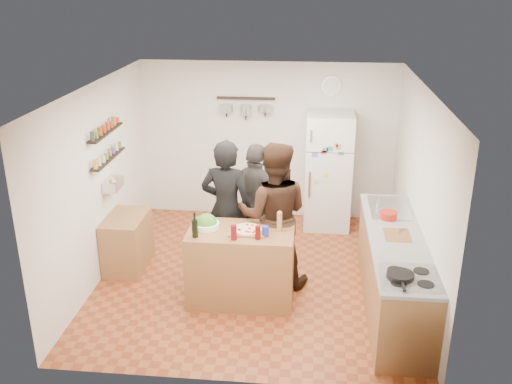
# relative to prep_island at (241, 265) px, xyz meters

# --- Properties ---
(room_shell) EXTENTS (4.20, 4.20, 4.20)m
(room_shell) POSITION_rel_prep_island_xyz_m (0.11, 0.95, 0.79)
(room_shell) COLOR brown
(room_shell) RESTS_ON ground
(prep_island) EXTENTS (1.25, 0.72, 0.91)m
(prep_island) POSITION_rel_prep_island_xyz_m (0.00, 0.00, 0.00)
(prep_island) COLOR brown
(prep_island) RESTS_ON floor
(pizza_board) EXTENTS (0.42, 0.34, 0.02)m
(pizza_board) POSITION_rel_prep_island_xyz_m (0.08, -0.02, 0.47)
(pizza_board) COLOR brown
(pizza_board) RESTS_ON prep_island
(pizza) EXTENTS (0.34, 0.34, 0.02)m
(pizza) POSITION_rel_prep_island_xyz_m (0.08, -0.02, 0.48)
(pizza) COLOR #D2BC8A
(pizza) RESTS_ON pizza_board
(salad_bowl) EXTENTS (0.31, 0.31, 0.06)m
(salad_bowl) POSITION_rel_prep_island_xyz_m (-0.42, 0.05, 0.49)
(salad_bowl) COLOR white
(salad_bowl) RESTS_ON prep_island
(wine_bottle) EXTENTS (0.07, 0.07, 0.21)m
(wine_bottle) POSITION_rel_prep_island_xyz_m (-0.50, -0.22, 0.56)
(wine_bottle) COLOR black
(wine_bottle) RESTS_ON prep_island
(wine_glass_near) EXTENTS (0.07, 0.07, 0.17)m
(wine_glass_near) POSITION_rel_prep_island_xyz_m (-0.05, -0.24, 0.54)
(wine_glass_near) COLOR #630815
(wine_glass_near) RESTS_ON prep_island
(wine_glass_far) EXTENTS (0.06, 0.06, 0.16)m
(wine_glass_far) POSITION_rel_prep_island_xyz_m (0.22, -0.20, 0.53)
(wine_glass_far) COLOR #610808
(wine_glass_far) RESTS_ON prep_island
(pepper_mill) EXTENTS (0.06, 0.06, 0.20)m
(pepper_mill) POSITION_rel_prep_island_xyz_m (0.45, 0.05, 0.55)
(pepper_mill) COLOR #9E7A42
(pepper_mill) RESTS_ON prep_island
(salt_canister) EXTENTS (0.08, 0.08, 0.12)m
(salt_canister) POSITION_rel_prep_island_xyz_m (0.30, -0.12, 0.52)
(salt_canister) COLOR navy
(salt_canister) RESTS_ON prep_island
(person_left) EXTENTS (0.73, 0.53, 1.84)m
(person_left) POSITION_rel_prep_island_xyz_m (-0.26, 0.61, 0.46)
(person_left) COLOR black
(person_left) RESTS_ON floor
(person_center) EXTENTS (0.91, 0.71, 1.87)m
(person_center) POSITION_rel_prep_island_xyz_m (0.36, 0.44, 0.48)
(person_center) COLOR black
(person_center) RESTS_ON floor
(person_back) EXTENTS (1.06, 0.78, 1.67)m
(person_back) POSITION_rel_prep_island_xyz_m (0.08, 1.03, 0.38)
(person_back) COLOR #312E2B
(person_back) RESTS_ON floor
(counter_run) EXTENTS (0.63, 2.63, 0.90)m
(counter_run) POSITION_rel_prep_island_xyz_m (1.81, 0.01, -0.01)
(counter_run) COLOR #9E7042
(counter_run) RESTS_ON floor
(stove_top) EXTENTS (0.60, 0.62, 0.02)m
(stove_top) POSITION_rel_prep_island_xyz_m (1.81, -0.94, 0.46)
(stove_top) COLOR white
(stove_top) RESTS_ON counter_run
(skillet) EXTENTS (0.27, 0.27, 0.05)m
(skillet) POSITION_rel_prep_island_xyz_m (1.71, -0.96, 0.49)
(skillet) COLOR black
(skillet) RESTS_ON stove_top
(sink) EXTENTS (0.50, 0.80, 0.03)m
(sink) POSITION_rel_prep_island_xyz_m (1.81, 0.86, 0.46)
(sink) COLOR silver
(sink) RESTS_ON counter_run
(cutting_board) EXTENTS (0.30, 0.40, 0.02)m
(cutting_board) POSITION_rel_prep_island_xyz_m (1.81, 0.04, 0.46)
(cutting_board) COLOR olive
(cutting_board) RESTS_ON counter_run
(red_bowl) EXTENTS (0.21, 0.21, 0.09)m
(red_bowl) POSITION_rel_prep_island_xyz_m (1.76, 0.51, 0.51)
(red_bowl) COLOR #AC2113
(red_bowl) RESTS_ON counter_run
(fridge) EXTENTS (0.70, 0.68, 1.80)m
(fridge) POSITION_rel_prep_island_xyz_m (1.06, 2.31, 0.45)
(fridge) COLOR white
(fridge) RESTS_ON floor
(wall_clock) EXTENTS (0.30, 0.03, 0.30)m
(wall_clock) POSITION_rel_prep_island_xyz_m (1.06, 2.64, 1.69)
(wall_clock) COLOR silver
(wall_clock) RESTS_ON back_wall
(spice_shelf_lower) EXTENTS (0.12, 1.00, 0.02)m
(spice_shelf_lower) POSITION_rel_prep_island_xyz_m (-1.82, 0.76, 1.04)
(spice_shelf_lower) COLOR black
(spice_shelf_lower) RESTS_ON left_wall
(spice_shelf_upper) EXTENTS (0.12, 1.00, 0.02)m
(spice_shelf_upper) POSITION_rel_prep_island_xyz_m (-1.82, 0.76, 1.40)
(spice_shelf_upper) COLOR black
(spice_shelf_upper) RESTS_ON left_wall
(produce_basket) EXTENTS (0.18, 0.35, 0.14)m
(produce_basket) POSITION_rel_prep_island_xyz_m (-1.79, 0.76, 0.69)
(produce_basket) COLOR silver
(produce_basket) RESTS_ON left_wall
(side_table) EXTENTS (0.50, 0.80, 0.73)m
(side_table) POSITION_rel_prep_island_xyz_m (-1.63, 0.66, -0.09)
(side_table) COLOR #9C6E41
(side_table) RESTS_ON floor
(pot_rack) EXTENTS (0.90, 0.04, 0.04)m
(pot_rack) POSITION_rel_prep_island_xyz_m (-0.24, 2.56, 1.49)
(pot_rack) COLOR black
(pot_rack) RESTS_ON back_wall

